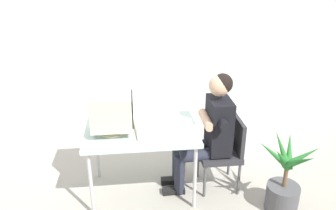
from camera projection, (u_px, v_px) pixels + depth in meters
ground_plane at (143, 190)px, 3.66m from camera, size 12.00×12.00×0.00m
wall_back at (158, 28)px, 4.37m from camera, size 8.00×0.10×3.00m
desk at (141, 134)px, 3.39m from camera, size 1.12×0.77×0.76m
crt_monitor at (112, 110)px, 3.21m from camera, size 0.40×0.38×0.41m
keyboard at (142, 129)px, 3.33m from camera, size 0.17×0.45×0.03m
office_chair at (224, 149)px, 3.58m from camera, size 0.43×0.43×0.81m
person_seated at (209, 129)px, 3.46m from camera, size 0.71×0.57×1.31m
potted_plant at (284, 183)px, 3.27m from camera, size 0.57×0.54×0.81m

